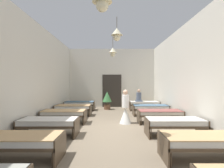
% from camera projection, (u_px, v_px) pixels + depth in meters
% --- Properties ---
extents(ground_plane, '(6.90, 12.79, 0.10)m').
position_uv_depth(ground_plane, '(112.00, 130.00, 6.58)').
color(ground_plane, '#7A6B56').
extents(room_shell, '(6.70, 12.39, 4.32)m').
position_uv_depth(room_shell, '(112.00, 74.00, 7.93)').
color(room_shell, silver).
rests_on(room_shell, ground).
extents(bed_left_row_1, '(1.90, 0.84, 0.57)m').
position_uv_depth(bed_left_row_1, '(20.00, 141.00, 3.89)').
color(bed_left_row_1, '#473828').
rests_on(bed_left_row_1, ground).
extents(bed_right_row_1, '(1.90, 0.84, 0.57)m').
position_uv_depth(bed_right_row_1, '(204.00, 141.00, 3.88)').
color(bed_right_row_1, '#473828').
rests_on(bed_right_row_1, ground).
extents(bed_left_row_2, '(1.90, 0.84, 0.57)m').
position_uv_depth(bed_left_row_2, '(49.00, 123.00, 5.68)').
color(bed_left_row_2, '#473828').
rests_on(bed_left_row_2, ground).
extents(bed_right_row_2, '(1.90, 0.84, 0.57)m').
position_uv_depth(bed_right_row_2, '(175.00, 123.00, 5.68)').
color(bed_right_row_2, '#473828').
rests_on(bed_right_row_2, ground).
extents(bed_left_row_3, '(1.90, 0.84, 0.57)m').
position_uv_depth(bed_left_row_3, '(64.00, 113.00, 7.48)').
color(bed_left_row_3, '#473828').
rests_on(bed_left_row_3, ground).
extents(bed_right_row_3, '(1.90, 0.84, 0.57)m').
position_uv_depth(bed_right_row_3, '(160.00, 113.00, 7.48)').
color(bed_right_row_3, '#473828').
rests_on(bed_right_row_3, ground).
extents(bed_left_row_4, '(1.90, 0.84, 0.57)m').
position_uv_depth(bed_left_row_4, '(74.00, 107.00, 9.28)').
color(bed_left_row_4, '#473828').
rests_on(bed_left_row_4, ground).
extents(bed_right_row_4, '(1.90, 0.84, 0.57)m').
position_uv_depth(bed_right_row_4, '(151.00, 107.00, 9.28)').
color(bed_right_row_4, '#473828').
rests_on(bed_right_row_4, ground).
extents(bed_left_row_5, '(1.90, 0.84, 0.57)m').
position_uv_depth(bed_left_row_5, '(80.00, 104.00, 11.08)').
color(bed_left_row_5, '#473828').
rests_on(bed_left_row_5, ground).
extents(bed_right_row_5, '(1.90, 0.84, 0.57)m').
position_uv_depth(bed_right_row_5, '(144.00, 104.00, 11.07)').
color(bed_right_row_5, '#473828').
rests_on(bed_right_row_5, ground).
extents(nurse_near_aisle, '(0.52, 0.52, 1.49)m').
position_uv_depth(nurse_near_aisle, '(126.00, 111.00, 7.44)').
color(nurse_near_aisle, white).
rests_on(nurse_near_aisle, ground).
extents(patient_seated_primary, '(0.44, 0.44, 0.80)m').
position_uv_depth(patient_seated_primary, '(139.00, 97.00, 11.06)').
color(patient_seated_primary, '#515B70').
rests_on(patient_seated_primary, bed_right_row_5).
extents(potted_plant, '(0.64, 0.64, 1.20)m').
position_uv_depth(potted_plant, '(107.00, 98.00, 11.45)').
color(potted_plant, brown).
rests_on(potted_plant, ground).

